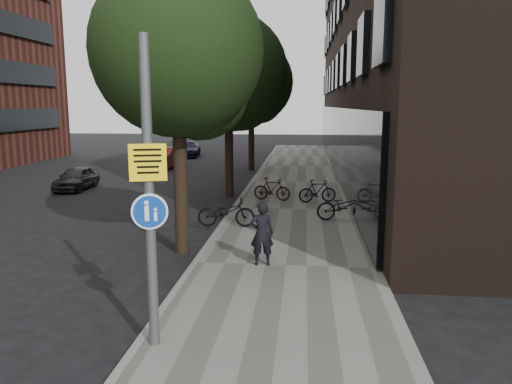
# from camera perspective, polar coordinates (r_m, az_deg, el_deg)

# --- Properties ---
(ground) EXTENTS (120.00, 120.00, 0.00)m
(ground) POSITION_cam_1_polar(r_m,az_deg,el_deg) (9.18, 1.01, -15.52)
(ground) COLOR black
(ground) RESTS_ON ground
(sidewalk) EXTENTS (4.50, 60.00, 0.12)m
(sidewalk) POSITION_cam_1_polar(r_m,az_deg,el_deg) (18.67, 4.24, -2.11)
(sidewalk) COLOR slate
(sidewalk) RESTS_ON ground
(curb_edge) EXTENTS (0.15, 60.00, 0.13)m
(curb_edge) POSITION_cam_1_polar(r_m,az_deg,el_deg) (18.86, -2.61, -1.96)
(curb_edge) COLOR slate
(curb_edge) RESTS_ON ground
(building_right_dark_brick) EXTENTS (12.00, 40.00, 18.00)m
(building_right_dark_brick) POSITION_cam_1_polar(r_m,az_deg,el_deg) (31.67, 21.00, 18.47)
(building_right_dark_brick) COLOR black
(building_right_dark_brick) RESTS_ON ground
(street_tree_near) EXTENTS (4.40, 4.40, 7.50)m
(street_tree_near) POSITION_cam_1_polar(r_m,az_deg,el_deg) (13.34, -8.51, 14.83)
(street_tree_near) COLOR black
(street_tree_near) RESTS_ON ground
(street_tree_mid) EXTENTS (5.00, 5.00, 7.80)m
(street_tree_mid) POSITION_cam_1_polar(r_m,az_deg,el_deg) (21.67, -2.93, 13.00)
(street_tree_mid) COLOR black
(street_tree_mid) RESTS_ON ground
(street_tree_far) EXTENTS (5.00, 5.00, 7.80)m
(street_tree_far) POSITION_cam_1_polar(r_m,az_deg,el_deg) (30.59, -0.38, 12.11)
(street_tree_far) COLOR black
(street_tree_far) RESTS_ON ground
(signpost) EXTENTS (0.55, 0.18, 4.86)m
(signpost) POSITION_cam_1_polar(r_m,az_deg,el_deg) (7.84, -12.10, -0.35)
(signpost) COLOR #595B5E
(signpost) RESTS_ON sidewalk
(pedestrian) EXTENTS (0.62, 0.46, 1.56)m
(pedestrian) POSITION_cam_1_polar(r_m,az_deg,el_deg) (12.01, 0.67, -4.77)
(pedestrian) COLOR black
(pedestrian) RESTS_ON sidewalk
(parked_bike_facade_near) EXTENTS (1.90, 0.86, 0.96)m
(parked_bike_facade_near) POSITION_cam_1_polar(r_m,az_deg,el_deg) (16.97, 10.04, -1.59)
(parked_bike_facade_near) COLOR black
(parked_bike_facade_near) RESTS_ON sidewalk
(parked_bike_facade_far) EXTENTS (1.57, 0.79, 0.91)m
(parked_bike_facade_far) POSITION_cam_1_polar(r_m,az_deg,el_deg) (19.91, 7.04, 0.11)
(parked_bike_facade_far) COLOR black
(parked_bike_facade_far) RESTS_ON sidewalk
(parked_bike_curb_near) EXTENTS (1.84, 0.71, 0.95)m
(parked_bike_curb_near) POSITION_cam_1_polar(r_m,az_deg,el_deg) (15.87, -3.43, -2.27)
(parked_bike_curb_near) COLOR black
(parked_bike_curb_near) RESTS_ON sidewalk
(parked_bike_curb_far) EXTENTS (1.58, 0.75, 0.92)m
(parked_bike_curb_far) POSITION_cam_1_polar(r_m,az_deg,el_deg) (20.21, 1.83, 0.33)
(parked_bike_curb_far) COLOR black
(parked_bike_curb_far) RESTS_ON sidewalk
(parked_car_near) EXTENTS (1.34, 3.20, 1.08)m
(parked_car_near) POSITION_cam_1_polar(r_m,az_deg,el_deg) (25.01, -19.84, 1.51)
(parked_car_near) COLOR black
(parked_car_near) RESTS_ON ground
(parked_car_mid) EXTENTS (1.90, 4.14, 1.31)m
(parked_car_mid) POSITION_cam_1_polar(r_m,az_deg,el_deg) (31.88, -10.43, 3.83)
(parked_car_mid) COLOR maroon
(parked_car_mid) RESTS_ON ground
(parked_car_far) EXTENTS (2.17, 4.30, 1.20)m
(parked_car_far) POSITION_cam_1_polar(r_m,az_deg,el_deg) (39.08, -7.74, 4.91)
(parked_car_far) COLOR black
(parked_car_far) RESTS_ON ground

